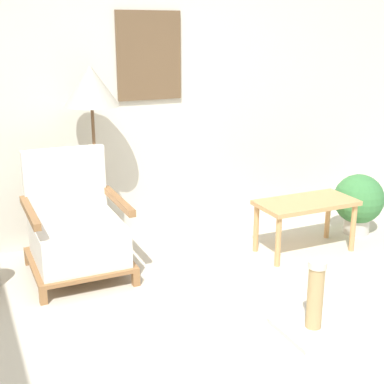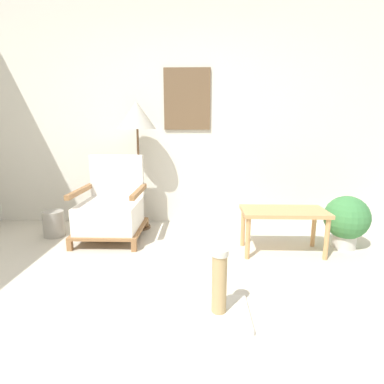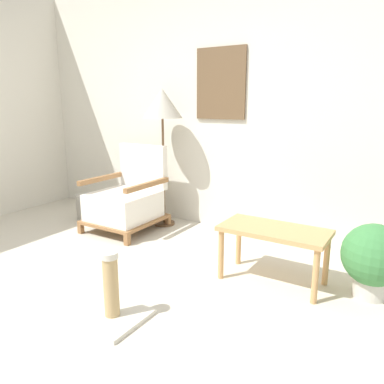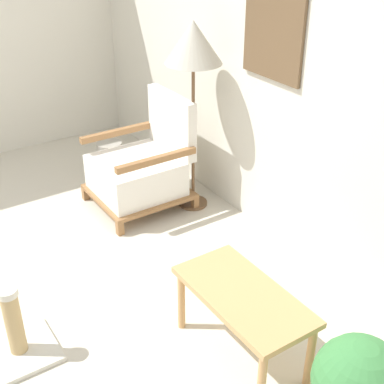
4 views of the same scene
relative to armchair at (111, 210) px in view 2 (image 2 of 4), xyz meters
The scene contains 8 objects.
ground_plane 1.80m from the armchair, 63.84° to the right, with size 14.00×14.00×0.00m, color beige.
wall_back 1.44m from the armchair, 38.90° to the left, with size 8.00×0.09×2.70m.
armchair is the anchor object (origin of this frame).
floor_lamp 1.07m from the armchair, 53.11° to the left, with size 0.43×0.43×1.51m.
coffee_table 1.83m from the armchair, 11.35° to the right, with size 0.81×0.41×0.44m.
vase 0.70m from the armchair, behind, with size 0.23×0.23×0.29m, color #9E998E.
potted_plant 2.48m from the armchair, ahead, with size 0.44×0.44×0.54m.
scratching_post 1.80m from the armchair, 51.75° to the right, with size 0.40×0.40×0.46m.
Camera 2 is at (0.20, -1.58, 1.20)m, focal length 28.00 mm.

